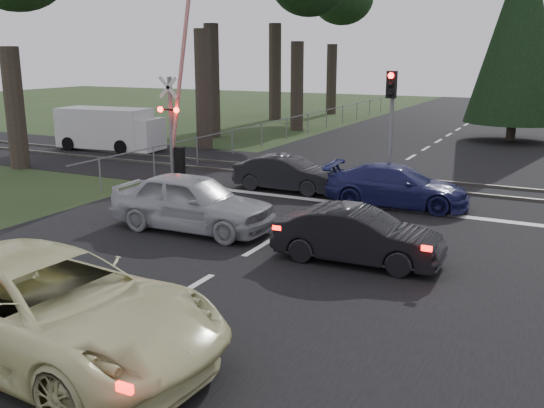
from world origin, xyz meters
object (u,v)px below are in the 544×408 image
Objects in this scene: crossing_signal at (176,122)px; white_van at (112,129)px; cream_coupe at (48,307)px; blue_sedan at (397,186)px; traffic_signal_center at (391,110)px; dark_car_far at (287,174)px; silver_car at (192,202)px; dark_hatchback at (358,236)px.

crossing_signal is 7.63m from white_van.
cream_coupe reaches higher than blue_sedan.
white_van is (-13.50, 16.94, 0.21)m from cream_coupe.
crossing_signal is 1.57× the size of blue_sedan.
blue_sedan is (0.88, -2.06, -2.16)m from traffic_signal_center.
crossing_signal is 5.39m from dark_car_far.
cream_coupe is 12.21m from blue_sedan.
cream_coupe is 12.60m from dark_car_far.
silver_car is 1.03× the size of blue_sedan.
dark_hatchback is 1.03× the size of dark_car_far.
silver_car reaches higher than dark_hatchback.
dark_hatchback is at bearing -96.85° from silver_car.
crossing_signal is at bearing 37.64° from silver_car.
traffic_signal_center reaches higher than blue_sedan.
cream_coupe reaches higher than silver_car.
silver_car is (-3.32, -7.15, -2.03)m from traffic_signal_center.
traffic_signal_center is at bearing 6.15° from crossing_signal.
white_van is at bearing 150.21° from crossing_signal.
cream_coupe is at bearing -62.24° from crossing_signal.
dark_car_far is (0.19, 5.54, -0.17)m from silver_car.
dark_hatchback is 4.87m from silver_car.
silver_car is 1.23× the size of dark_car_far.
traffic_signal_center reaches higher than cream_coupe.
dark_hatchback is 19.46m from white_van.
cream_coupe is at bearing -57.31° from white_van.
crossing_signal is at bearing -173.85° from traffic_signal_center.
dark_hatchback is at bearing -34.67° from crossing_signal.
dark_hatchback is 0.86× the size of blue_sedan.
dark_hatchback is at bearing -142.78° from dark_car_far.
dark_car_far is (-1.80, 12.47, -0.22)m from cream_coupe.
white_van is at bearing 48.27° from silver_car.
crossing_signal is at bearing -35.65° from white_van.
dark_car_far is at bearing 12.04° from cream_coupe.
traffic_signal_center is 15.21m from white_van.
dark_hatchback is at bearing -38.64° from white_van.
silver_car is (-1.99, 6.93, -0.05)m from cream_coupe.
blue_sedan is (2.21, 12.01, -0.19)m from cream_coupe.
dark_car_far is (-4.01, 0.46, -0.03)m from blue_sedan.
traffic_signal_center is at bearing -25.66° from silver_car.
dark_hatchback is (2.86, 6.41, -0.20)m from cream_coupe.
silver_car reaches higher than blue_sedan.
white_van is at bearing 55.07° from dark_hatchback.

